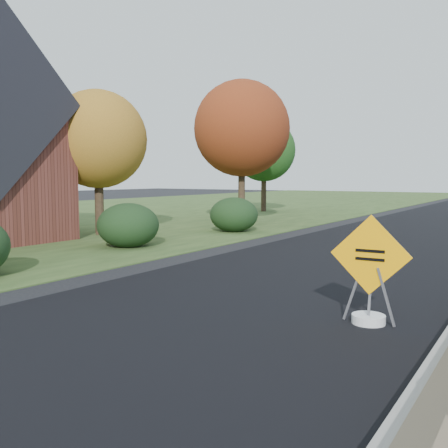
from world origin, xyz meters
The scene contains 8 objects.
grass_verge_near centered at (-24.00, 10.00, 0.01)m, with size 30.00×120.00×0.03m, color #30461E.
milled_overlay centered at (-4.40, 10.00, 0.01)m, with size 7.20×120.00×0.01m, color black.
hedge_mid centered at (-11.50, 0.00, 0.76)m, with size 2.09×2.09×1.52m, color black.
hedge_north centered at (-11.00, 6.00, 0.76)m, with size 2.09×2.09×1.52m, color black.
tree_near_yellow centered at (-15.00, 2.00, 3.89)m, with size 3.96×3.96×5.88m.
tree_near_red centered at (-13.00, 10.00, 4.86)m, with size 4.95×4.95×7.35m.
tree_near_back centered at (-16.00, 18.00, 4.21)m, with size 4.29×4.29×6.37m.
caution_sign centered at (-1.99, -4.43, 0.45)m, with size 1.29×0.54×1.78m.
Camera 1 is at (0.32, -12.34, 2.37)m, focal length 40.00 mm.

